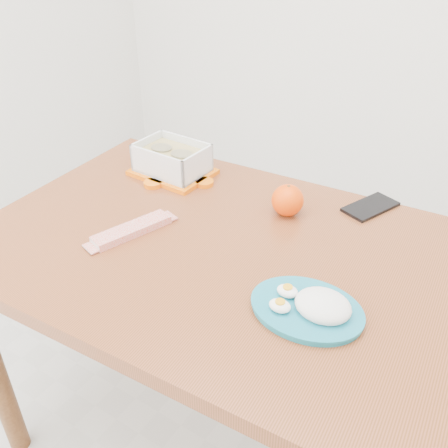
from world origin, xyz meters
The scene contains 6 objects.
dining_table centered at (-0.06, 0.14, 0.65)m, with size 1.26×0.88×0.75m.
food_container centered at (-0.39, 0.37, 0.80)m, with size 0.23×0.18×0.10m.
orange_fruit centered at (0.01, 0.35, 0.79)m, with size 0.08×0.08×0.08m, color #FF3405.
rice_plate centered at (0.22, 0.04, 0.77)m, with size 0.24×0.24×0.06m.
candy_bar centered at (-0.28, 0.06, 0.76)m, with size 0.20×0.05×0.02m, color red.
smartphone centered at (0.18, 0.50, 0.75)m, with size 0.08×0.15×0.01m, color black.
Camera 1 is at (0.48, -0.68, 1.44)m, focal length 40.00 mm.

